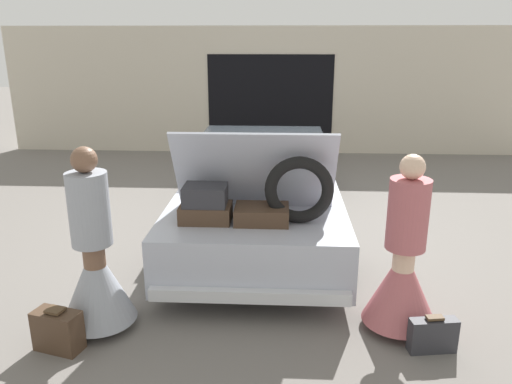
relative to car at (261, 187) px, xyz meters
The scene contains 7 objects.
ground_plane 0.57m from the car, 88.78° to the left, with size 40.00×40.00×0.00m, color slate.
garage_wall_back 4.86m from the car, 90.00° to the left, with size 12.00×0.14×2.80m.
car is the anchor object (origin of this frame).
person_left 2.98m from the car, 117.31° to the right, with size 0.67×0.67×1.69m.
person_right 2.87m from the car, 61.54° to the right, with size 0.67×0.67×1.63m.
suitcase_beside_left_person 3.43m from the car, 117.89° to the right, with size 0.44×0.30×0.39m.
suitcase_beside_right_person 3.30m from the car, 61.30° to the right, with size 0.42×0.18×0.33m.
Camera 1 is at (0.28, -6.60, 2.55)m, focal length 35.00 mm.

